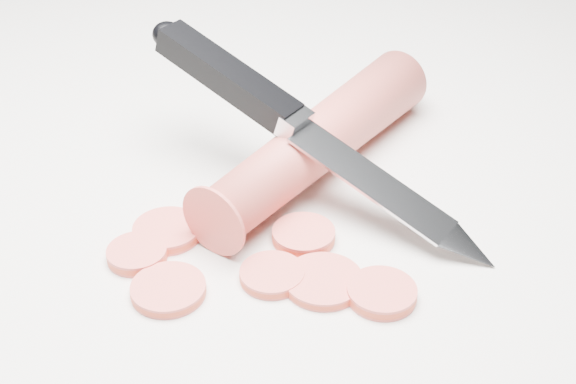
{
  "coord_description": "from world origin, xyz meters",
  "views": [
    {
      "loc": [
        0.01,
        -0.39,
        0.28
      ],
      "look_at": [
        0.02,
        -0.02,
        0.02
      ],
      "focal_mm": 50.0,
      "sensor_mm": 36.0,
      "label": 1
    }
  ],
  "objects": [
    {
      "name": "ground",
      "position": [
        0.0,
        0.0,
        0.0
      ],
      "size": [
        2.4,
        2.4,
        0.0
      ],
      "primitive_type": "plane",
      "color": "silver",
      "rests_on": "ground"
    },
    {
      "name": "carrot",
      "position": [
        0.04,
        0.03,
        0.02
      ],
      "size": [
        0.15,
        0.18,
        0.04
      ],
      "primitive_type": "cylinder",
      "rotation": [
        1.57,
        0.0,
        -0.64
      ],
      "color": "#C5463D",
      "rests_on": "ground"
    },
    {
      "name": "carrot_slice_0",
      "position": [
        -0.05,
        -0.03,
        0.0
      ],
      "size": [
        0.04,
        0.04,
        0.01
      ],
      "primitive_type": "cylinder",
      "color": "#DB4C43",
      "rests_on": "ground"
    },
    {
      "name": "carrot_slice_1",
      "position": [
        -0.04,
        -0.08,
        0.0
      ],
      "size": [
        0.04,
        0.04,
        0.01
      ],
      "primitive_type": "cylinder",
      "color": "#DB4C43",
      "rests_on": "ground"
    },
    {
      "name": "carrot_slice_2",
      "position": [
        0.03,
        -0.08,
        0.0
      ],
      "size": [
        0.04,
        0.04,
        0.01
      ],
      "primitive_type": "cylinder",
      "color": "#DB4C43",
      "rests_on": "ground"
    },
    {
      "name": "carrot_slice_3",
      "position": [
        0.06,
        -0.09,
        0.0
      ],
      "size": [
        0.04,
        0.04,
        0.01
      ],
      "primitive_type": "cylinder",
      "color": "#DB4C43",
      "rests_on": "ground"
    },
    {
      "name": "carrot_slice_4",
      "position": [
        0.02,
        -0.04,
        0.0
      ],
      "size": [
        0.03,
        0.03,
        0.01
      ],
      "primitive_type": "cylinder",
      "color": "#DB4C43",
      "rests_on": "ground"
    },
    {
      "name": "carrot_slice_5",
      "position": [
        -0.06,
        -0.05,
        0.0
      ],
      "size": [
        0.03,
        0.03,
        0.01
      ],
      "primitive_type": "cylinder",
      "color": "#DB4C43",
      "rests_on": "ground"
    },
    {
      "name": "carrot_slice_6",
      "position": [
        0.01,
        -0.07,
        0.0
      ],
      "size": [
        0.03,
        0.03,
        0.01
      ],
      "primitive_type": "cylinder",
      "color": "#DB4C43",
      "rests_on": "ground"
    },
    {
      "name": "kitchen_knife",
      "position": [
        0.03,
        0.01,
        0.04
      ],
      "size": [
        0.21,
        0.16,
        0.08
      ],
      "primitive_type": null,
      "color": "silver",
      "rests_on": "ground"
    }
  ]
}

